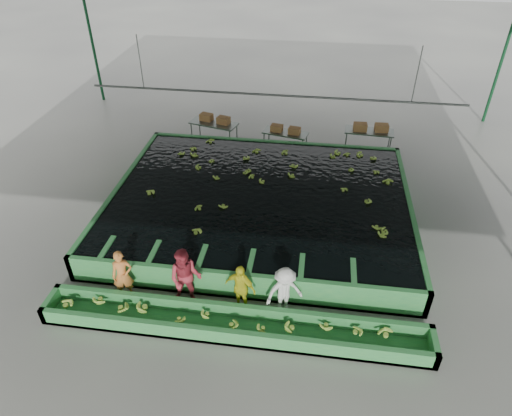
# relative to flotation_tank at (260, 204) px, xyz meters

# --- Properties ---
(ground) EXTENTS (80.00, 80.00, 0.00)m
(ground) POSITION_rel_flotation_tank_xyz_m (0.00, -1.50, -0.45)
(ground) COLOR gray
(ground) RESTS_ON ground
(shed_roof) EXTENTS (20.00, 22.00, 0.04)m
(shed_roof) POSITION_rel_flotation_tank_xyz_m (0.00, -1.50, 4.55)
(shed_roof) COLOR gray
(shed_roof) RESTS_ON shed_posts
(shed_posts) EXTENTS (20.00, 22.00, 5.00)m
(shed_posts) POSITION_rel_flotation_tank_xyz_m (0.00, -1.50, 2.05)
(shed_posts) COLOR #0F401F
(shed_posts) RESTS_ON ground
(flotation_tank) EXTENTS (10.00, 8.00, 0.90)m
(flotation_tank) POSITION_rel_flotation_tank_xyz_m (0.00, 0.00, 0.00)
(flotation_tank) COLOR #348640
(flotation_tank) RESTS_ON ground
(tank_water) EXTENTS (9.70, 7.70, 0.00)m
(tank_water) POSITION_rel_flotation_tank_xyz_m (0.00, -0.00, 0.40)
(tank_water) COLOR black
(tank_water) RESTS_ON flotation_tank
(sorting_trough) EXTENTS (10.00, 1.00, 0.50)m
(sorting_trough) POSITION_rel_flotation_tank_xyz_m (0.00, -5.10, -0.20)
(sorting_trough) COLOR #348640
(sorting_trough) RESTS_ON ground
(cableway_rail) EXTENTS (0.08, 0.08, 14.00)m
(cableway_rail) POSITION_rel_flotation_tank_xyz_m (0.00, 3.50, 2.55)
(cableway_rail) COLOR #59605B
(cableway_rail) RESTS_ON shed_roof
(rail_hanger_left) EXTENTS (0.04, 0.04, 2.00)m
(rail_hanger_left) POSITION_rel_flotation_tank_xyz_m (-5.00, 3.50, 3.55)
(rail_hanger_left) COLOR #59605B
(rail_hanger_left) RESTS_ON shed_roof
(rail_hanger_right) EXTENTS (0.04, 0.04, 2.00)m
(rail_hanger_right) POSITION_rel_flotation_tank_xyz_m (5.00, 3.50, 3.55)
(rail_hanger_right) COLOR #59605B
(rail_hanger_right) RESTS_ON shed_roof
(worker_a) EXTENTS (0.66, 0.54, 1.54)m
(worker_a) POSITION_rel_flotation_tank_xyz_m (-3.17, -4.30, 0.32)
(worker_a) COLOR orange
(worker_a) RESTS_ON ground
(worker_b) EXTENTS (0.94, 0.76, 1.82)m
(worker_b) POSITION_rel_flotation_tank_xyz_m (-1.40, -4.30, 0.46)
(worker_b) COLOR #A72C39
(worker_b) RESTS_ON ground
(worker_c) EXTENTS (0.95, 0.62, 1.50)m
(worker_c) POSITION_rel_flotation_tank_xyz_m (0.05, -4.30, 0.30)
(worker_c) COLOR yellow
(worker_c) RESTS_ON ground
(worker_d) EXTENTS (1.14, 0.94, 1.54)m
(worker_d) POSITION_rel_flotation_tank_xyz_m (1.22, -4.30, 0.32)
(worker_d) COLOR silver
(worker_d) RESTS_ON ground
(packing_table_left) EXTENTS (2.21, 1.32, 0.94)m
(packing_table_left) POSITION_rel_flotation_tank_xyz_m (-2.75, 5.19, 0.02)
(packing_table_left) COLOR #59605B
(packing_table_left) RESTS_ON ground
(packing_table_mid) EXTENTS (2.00, 1.14, 0.86)m
(packing_table_mid) POSITION_rel_flotation_tank_xyz_m (0.42, 4.87, -0.02)
(packing_table_mid) COLOR #59605B
(packing_table_mid) RESTS_ON ground
(packing_table_right) EXTENTS (2.08, 0.95, 0.92)m
(packing_table_right) POSITION_rel_flotation_tank_xyz_m (3.92, 5.38, 0.01)
(packing_table_right) COLOR #59605B
(packing_table_right) RESTS_ON ground
(box_stack_left) EXTENTS (1.42, 0.73, 0.29)m
(box_stack_left) POSITION_rel_flotation_tank_xyz_m (-2.71, 5.27, 0.49)
(box_stack_left) COLOR brown
(box_stack_left) RESTS_ON packing_table_left
(box_stack_mid) EXTENTS (1.31, 0.59, 0.27)m
(box_stack_mid) POSITION_rel_flotation_tank_xyz_m (0.42, 4.85, 0.41)
(box_stack_mid) COLOR brown
(box_stack_mid) RESTS_ON packing_table_mid
(box_stack_right) EXTENTS (1.45, 0.46, 0.31)m
(box_stack_right) POSITION_rel_flotation_tank_xyz_m (3.96, 5.38, 0.47)
(box_stack_right) COLOR brown
(box_stack_right) RESTS_ON packing_table_right
(floating_bananas) EXTENTS (8.82, 6.01, 0.12)m
(floating_bananas) POSITION_rel_flotation_tank_xyz_m (0.00, 0.80, 0.40)
(floating_bananas) COLOR #8AB538
(floating_bananas) RESTS_ON tank_water
(trough_bananas) EXTENTS (8.55, 0.57, 0.11)m
(trough_bananas) POSITION_rel_flotation_tank_xyz_m (0.00, -5.10, -0.05)
(trough_bananas) COLOR #8AB538
(trough_bananas) RESTS_ON sorting_trough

